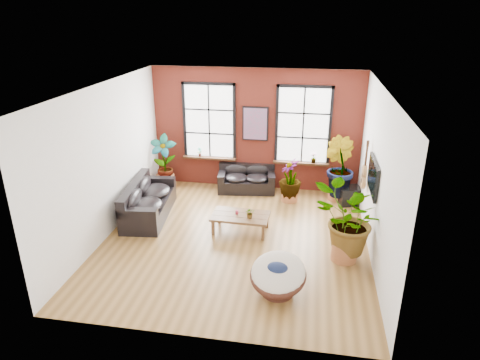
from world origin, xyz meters
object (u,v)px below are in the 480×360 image
(papasan_chair, at_px, (278,275))
(coffee_table, at_px, (240,217))
(sofa_back, at_px, (247,179))
(sofa_left, at_px, (147,201))

(papasan_chair, bearing_deg, coffee_table, 122.90)
(sofa_back, bearing_deg, sofa_left, -144.46)
(sofa_left, bearing_deg, coffee_table, -105.74)
(sofa_back, relative_size, sofa_left, 0.74)
(sofa_back, bearing_deg, coffee_table, -91.72)
(sofa_back, height_order, papasan_chair, papasan_chair)
(sofa_back, xyz_separation_m, sofa_left, (-2.27, -2.10, 0.06))
(sofa_left, bearing_deg, sofa_back, -53.48)
(coffee_table, bearing_deg, sofa_back, 97.47)
(sofa_back, distance_m, papasan_chair, 4.97)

